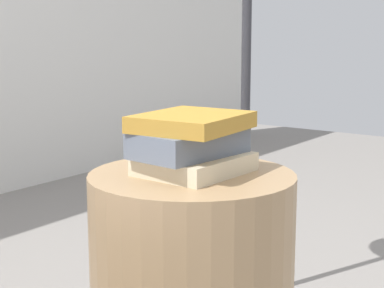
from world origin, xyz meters
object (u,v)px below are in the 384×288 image
(book_slate, at_px, (189,142))
(book_ochre, at_px, (191,122))
(side_table, at_px, (192,288))
(book_cream, at_px, (196,164))

(book_slate, relative_size, book_ochre, 1.06)
(side_table, relative_size, book_ochre, 2.29)
(book_slate, bearing_deg, book_ochre, -82.22)
(book_cream, bearing_deg, side_table, 164.74)
(side_table, relative_size, book_cream, 2.38)
(book_cream, height_order, book_ochre, book_ochre)
(side_table, height_order, book_cream, book_cream)
(side_table, bearing_deg, book_slate, 91.71)
(side_table, xyz_separation_m, book_cream, (0.01, -0.00, 0.30))
(side_table, height_order, book_ochre, book_ochre)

